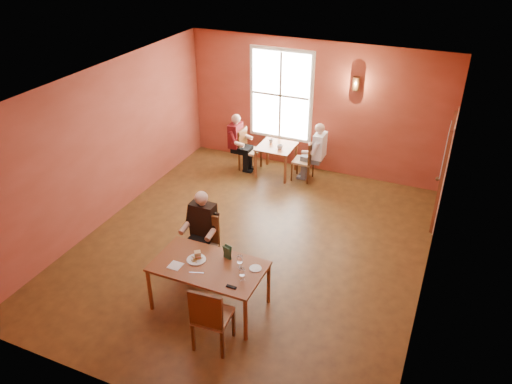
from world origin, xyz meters
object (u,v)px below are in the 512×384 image
at_px(chair_empty, 213,314).
at_px(second_table, 276,160).
at_px(diner_maroon, 249,143).
at_px(chair_diner_white, 303,160).
at_px(diner_white, 305,153).
at_px(diner_main, 200,240).
at_px(chair_diner_main, 201,247).
at_px(main_table, 210,286).
at_px(chair_diner_maroon, 250,150).

bearing_deg(chair_empty, second_table, 96.88).
bearing_deg(diner_maroon, chair_diner_white, 90.00).
distance_m(second_table, diner_white, 0.75).
relative_size(second_table, diner_maroon, 0.61).
xyz_separation_m(diner_main, diner_maroon, (-0.88, 3.93, -0.04)).
height_order(diner_main, chair_diner_white, diner_main).
bearing_deg(diner_white, chair_diner_main, 172.98).
bearing_deg(main_table, chair_empty, -58.32).
bearing_deg(chair_diner_main, chair_diner_white, -96.59).
xyz_separation_m(chair_diner_main, chair_diner_white, (0.45, 3.90, -0.05)).
distance_m(main_table, diner_white, 4.55).
xyz_separation_m(chair_diner_main, diner_main, (0.00, -0.03, 0.16)).
bearing_deg(chair_diner_maroon, main_table, 16.54).
height_order(main_table, chair_diner_white, chair_diner_white).
bearing_deg(chair_empty, chair_diner_maroon, 103.51).
bearing_deg(chair_diner_white, diner_maroon, 90.00).
height_order(main_table, chair_diner_maroon, chair_diner_maroon).
height_order(main_table, diner_white, diner_white).
xyz_separation_m(diner_white, diner_maroon, (-1.36, 0.00, -0.01)).
bearing_deg(diner_white, chair_diner_maroon, 90.00).
height_order(second_table, chair_diner_maroon, chair_diner_maroon).
relative_size(chair_diner_white, chair_diner_maroon, 0.98).
distance_m(chair_diner_white, diner_white, 0.18).
xyz_separation_m(chair_diner_main, diner_white, (0.48, 3.90, 0.13)).
height_order(chair_empty, diner_white, diner_white).
xyz_separation_m(diner_white, chair_diner_maroon, (-1.33, 0.00, -0.17)).
height_order(diner_white, chair_diner_maroon, diner_white).
height_order(main_table, second_table, main_table).
bearing_deg(chair_diner_maroon, second_table, 90.00).
distance_m(chair_diner_main, diner_main, 0.16).
relative_size(main_table, diner_main, 1.21).
distance_m(diner_main, diner_white, 3.96).
xyz_separation_m(main_table, chair_diner_maroon, (-1.35, 4.55, 0.10)).
height_order(chair_diner_main, diner_maroon, diner_maroon).
height_order(chair_diner_main, chair_diner_white, chair_diner_main).
height_order(chair_empty, second_table, chair_empty).
bearing_deg(chair_diner_white, diner_white, -90.00).
xyz_separation_m(main_table, chair_empty, (0.41, -0.67, 0.15)).
bearing_deg(chair_diner_maroon, diner_main, 12.22).
relative_size(chair_diner_white, diner_maroon, 0.73).
relative_size(diner_main, chair_diner_white, 1.44).
relative_size(second_table, diner_white, 0.61).
bearing_deg(diner_main, diner_white, -96.97).
height_order(main_table, diner_main, diner_main).
distance_m(main_table, chair_empty, 0.80).
height_order(chair_diner_main, chair_empty, chair_empty).
bearing_deg(chair_diner_main, chair_diner_maroon, -77.69).
distance_m(second_table, chair_diner_white, 0.66).
bearing_deg(chair_diner_white, chair_diner_maroon, 90.00).
bearing_deg(diner_main, second_table, -87.08).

